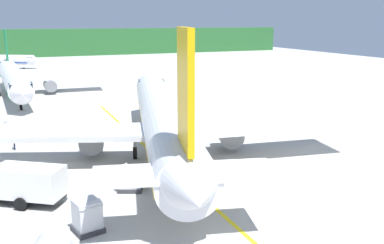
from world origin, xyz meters
TOP-DOWN VIEW (x-y plane):
  - airliner_foreground at (18.71, 22.56)m, footprint 34.31×41.15m
  - airliner_mid_apron at (6.69, 62.27)m, footprint 30.57×36.79m
  - service_truck_catering at (5.97, 16.00)m, footprint 6.59×5.49m
  - cargo_container_near at (13.67, 15.34)m, footprint 2.30×2.30m
  - cargo_container_far at (9.61, 9.87)m, footprint 1.93×1.93m
  - crew_marshaller at (5.97, 29.53)m, footprint 0.27×0.63m
  - crew_loader_left at (17.20, 15.42)m, footprint 0.40×0.58m
  - apron_guide_line at (18.01, 18.12)m, footprint 0.30×60.00m

SIDE VIEW (x-z plane):
  - apron_guide_line at x=18.01m, z-range 0.00..0.01m
  - cargo_container_near at x=13.67m, z-range -0.06..1.79m
  - cargo_container_far at x=9.61m, z-range -0.05..2.04m
  - crew_marshaller at x=5.97m, z-range 0.16..1.92m
  - crew_loader_left at x=17.20m, z-range 0.17..1.96m
  - service_truck_catering at x=5.97m, z-range 0.18..2.82m
  - airliner_mid_apron at x=6.69m, z-range -2.26..8.24m
  - airliner_foreground at x=18.71m, z-range -2.56..9.34m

